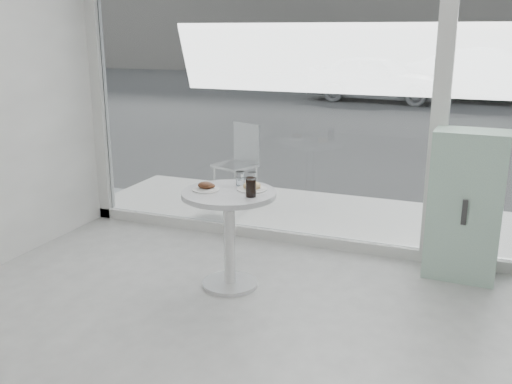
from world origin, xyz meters
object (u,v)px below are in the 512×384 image
at_px(car_silver, 493,76).
at_px(cola_glass, 251,188).
at_px(water_tumbler_a, 240,179).
at_px(mint_cabinet, 465,205).
at_px(car_white, 377,78).
at_px(plate_donut, 252,187).
at_px(plate_fritter, 206,187).
at_px(patio_chair, 240,159).
at_px(main_table, 229,219).
at_px(water_tumbler_b, 252,180).

xyz_separation_m(car_silver, cola_glass, (-1.69, -13.51, 0.10)).
xyz_separation_m(water_tumbler_a, cola_glass, (0.19, -0.26, 0.02)).
height_order(mint_cabinet, car_white, car_white).
distance_m(plate_donut, cola_glass, 0.19).
bearing_deg(plate_fritter, patio_chair, 106.15).
bearing_deg(mint_cabinet, cola_glass, -144.82).
bearing_deg(plate_fritter, car_silver, 81.26).
height_order(car_white, cola_glass, car_white).
bearing_deg(car_white, cola_glass, -168.40).
height_order(car_silver, plate_fritter, car_silver).
distance_m(patio_chair, plate_donut, 2.05).
relative_size(main_table, plate_donut, 3.32).
bearing_deg(main_table, water_tumbler_b, 64.55).
relative_size(plate_fritter, plate_donut, 0.89).
height_order(water_tumbler_a, water_tumbler_b, water_tumbler_a).
bearing_deg(patio_chair, cola_glass, -43.64).
xyz_separation_m(car_silver, water_tumbler_a, (-1.89, -13.24, 0.08)).
xyz_separation_m(car_white, plate_fritter, (0.95, -12.63, 0.14)).
bearing_deg(cola_glass, plate_donut, 109.36).
relative_size(plate_fritter, cola_glass, 1.44).
bearing_deg(plate_donut, patio_chair, 115.87).
relative_size(car_white, plate_fritter, 18.62).
xyz_separation_m(mint_cabinet, water_tumbler_a, (-1.66, -0.68, 0.22)).
bearing_deg(plate_donut, cola_glass, -70.64).
xyz_separation_m(patio_chair, plate_fritter, (0.57, -1.97, 0.24)).
xyz_separation_m(car_white, cola_glass, (1.33, -12.66, 0.18)).
bearing_deg(patio_chair, main_table, -48.00).
distance_m(main_table, car_white, 12.64).
height_order(plate_fritter, plate_donut, plate_fritter).
bearing_deg(mint_cabinet, patio_chair, 158.50).
relative_size(main_table, water_tumbler_b, 7.05).
distance_m(car_white, plate_fritter, 12.66).
distance_m(water_tumbler_a, cola_glass, 0.33).
bearing_deg(plate_donut, car_white, 95.79).
bearing_deg(plate_donut, water_tumbler_b, 111.17).
bearing_deg(water_tumbler_b, water_tumbler_a, -164.49).
bearing_deg(water_tumbler_a, patio_chair, 113.40).
distance_m(car_silver, water_tumbler_b, 13.34).
bearing_deg(mint_cabinet, car_silver, 91.26).
xyz_separation_m(plate_donut, water_tumbler_a, (-0.13, 0.09, 0.03)).
xyz_separation_m(car_silver, plate_donut, (-1.75, -13.33, 0.05)).
distance_m(main_table, water_tumbler_a, 0.33).
bearing_deg(car_silver, cola_glass, -178.47).
xyz_separation_m(mint_cabinet, car_silver, (0.23, 12.56, 0.14)).
relative_size(mint_cabinet, patio_chair, 1.34).
relative_size(mint_cabinet, water_tumbler_a, 10.69).
relative_size(main_table, plate_fritter, 3.72).
bearing_deg(patio_chair, mint_cabinet, -2.78).
relative_size(car_white, cola_glass, 26.77).
height_order(car_white, water_tumbler_b, car_white).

